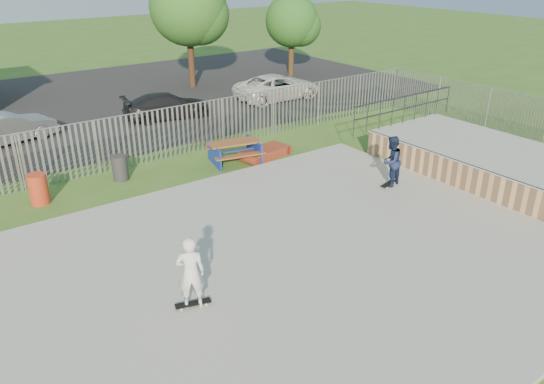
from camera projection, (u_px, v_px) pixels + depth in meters
ground at (285, 267)px, 13.58m from camera, size 120.00×120.00×0.00m
concrete_slab at (285, 264)px, 13.55m from camera, size 15.00×12.00×0.15m
quarter_pipe at (476, 158)px, 19.19m from camera, size 5.50×7.05×2.19m
fence at (224, 169)px, 17.09m from camera, size 26.04×16.02×2.00m
picnic_table at (235, 152)px, 20.24m from camera, size 2.24×1.97×0.82m
funbox at (265, 153)px, 20.80m from camera, size 1.97×1.21×0.37m
trash_bin_red at (38, 189)px, 16.84m from camera, size 0.59×0.59×0.99m
trash_bin_grey at (120, 168)px, 18.62m from camera, size 0.54×0.54×0.90m
parking_lot at (65, 107)px, 27.60m from camera, size 40.00×18.00×0.02m
car_silver at (7, 128)px, 22.12m from camera, size 4.19×2.30×1.31m
car_dark at (167, 106)px, 25.53m from camera, size 4.41×2.40×1.21m
car_white at (278, 87)px, 28.82m from camera, size 4.92×2.35×1.36m
tree_mid at (188, 7)px, 30.00m from camera, size 4.40×4.40×6.79m
tree_right at (292, 21)px, 33.45m from camera, size 3.33×3.33×5.14m
skateboard_a at (389, 184)px, 17.97m from camera, size 0.82×0.40×0.08m
skateboard_b at (193, 304)px, 11.82m from camera, size 0.82×0.42×0.08m
skater_navy at (391, 161)px, 17.63m from camera, size 0.98×0.85×1.73m
skater_white at (191, 273)px, 11.48m from camera, size 0.75×0.65×1.73m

